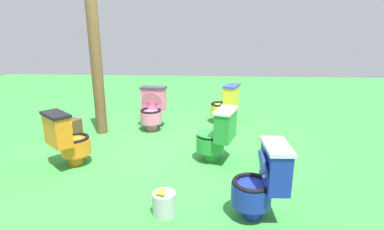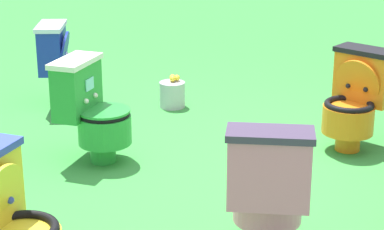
% 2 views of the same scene
% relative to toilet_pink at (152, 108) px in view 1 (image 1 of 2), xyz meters
% --- Properties ---
extents(ground, '(14.00, 14.00, 0.00)m').
position_rel_toilet_pink_xyz_m(ground, '(-1.01, -0.25, -0.37)').
color(ground, green).
extents(toilet_pink, '(0.53, 0.45, 0.73)m').
position_rel_toilet_pink_xyz_m(toilet_pink, '(0.00, 0.00, 0.00)').
color(toilet_pink, pink).
rests_on(toilet_pink, ground).
extents(toilet_orange, '(0.64, 0.63, 0.73)m').
position_rel_toilet_pink_xyz_m(toilet_orange, '(-1.53, 0.78, 0.00)').
color(toilet_orange, orange).
rests_on(toilet_orange, ground).
extents(toilet_green, '(0.54, 0.59, 0.73)m').
position_rel_toilet_pink_xyz_m(toilet_green, '(-1.27, -1.09, -0.00)').
color(toilet_green, green).
rests_on(toilet_green, ground).
extents(toilet_blue, '(0.44, 0.51, 0.73)m').
position_rel_toilet_pink_xyz_m(toilet_blue, '(-2.46, -1.48, 0.00)').
color(toilet_blue, '#192D9E').
rests_on(toilet_blue, ground).
extents(toilet_yellow, '(0.54, 0.60, 0.73)m').
position_rel_toilet_pink_xyz_m(toilet_yellow, '(0.40, -1.27, 0.00)').
color(toilet_yellow, yellow).
rests_on(toilet_yellow, ground).
extents(wooden_post, '(0.18, 0.18, 2.25)m').
position_rel_toilet_pink_xyz_m(wooden_post, '(-0.26, 0.82, 0.75)').
color(wooden_post, brown).
rests_on(wooden_post, ground).
extents(small_crate, '(0.43, 0.45, 0.32)m').
position_rel_toilet_pink_xyz_m(small_crate, '(-0.59, 1.26, -0.21)').
color(small_crate, brown).
rests_on(small_crate, ground).
extents(lemon_bucket, '(0.22, 0.22, 0.28)m').
position_rel_toilet_pink_xyz_m(lemon_bucket, '(-2.48, -0.58, -0.26)').
color(lemon_bucket, '#B7B7BF').
rests_on(lemon_bucket, ground).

